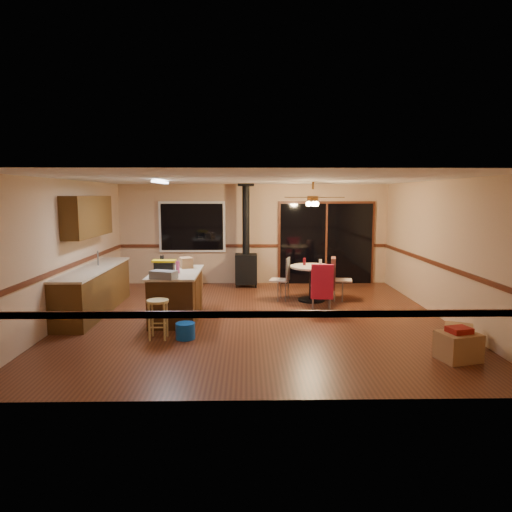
{
  "coord_description": "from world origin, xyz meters",
  "views": [
    {
      "loc": [
        -0.17,
        -8.41,
        2.31
      ],
      "look_at": [
        0.0,
        0.3,
        1.15
      ],
      "focal_mm": 32.0,
      "sensor_mm": 36.0,
      "label": 1
    }
  ],
  "objects_px": {
    "box_corner_a": "(458,346)",
    "wood_stove": "(246,258)",
    "chair_near": "(322,282)",
    "chair_right": "(334,273)",
    "chair_left": "(284,274)",
    "blue_bucket": "(185,331)",
    "kitchen_island": "(177,295)",
    "toolbox_black": "(164,267)",
    "toolbox_grey": "(164,275)",
    "bar_stool": "(158,319)",
    "dining_table": "(312,277)",
    "box_under_window": "(193,279)",
    "box_corner_b": "(458,335)"
  },
  "relations": [
    {
      "from": "box_corner_a",
      "to": "wood_stove",
      "type": "bearing_deg",
      "value": 119.46
    },
    {
      "from": "chair_near",
      "to": "chair_right",
      "type": "xyz_separation_m",
      "value": [
        0.43,
        0.97,
        0.0
      ]
    },
    {
      "from": "chair_near",
      "to": "box_corner_a",
      "type": "xyz_separation_m",
      "value": [
        1.48,
        -2.81,
        -0.4
      ]
    },
    {
      "from": "chair_left",
      "to": "box_corner_a",
      "type": "height_order",
      "value": "chair_left"
    },
    {
      "from": "blue_bucket",
      "to": "chair_left",
      "type": "height_order",
      "value": "chair_left"
    },
    {
      "from": "kitchen_island",
      "to": "toolbox_black",
      "type": "height_order",
      "value": "toolbox_black"
    },
    {
      "from": "chair_near",
      "to": "chair_right",
      "type": "bearing_deg",
      "value": 65.83
    },
    {
      "from": "toolbox_grey",
      "to": "chair_left",
      "type": "xyz_separation_m",
      "value": [
        2.24,
        2.21,
        -0.38
      ]
    },
    {
      "from": "bar_stool",
      "to": "chair_near",
      "type": "relative_size",
      "value": 0.92
    },
    {
      "from": "toolbox_grey",
      "to": "chair_right",
      "type": "bearing_deg",
      "value": 33.5
    },
    {
      "from": "chair_near",
      "to": "chair_right",
      "type": "relative_size",
      "value": 1.0
    },
    {
      "from": "wood_stove",
      "to": "toolbox_grey",
      "type": "xyz_separation_m",
      "value": [
        -1.4,
        -3.77,
        0.24
      ]
    },
    {
      "from": "bar_stool",
      "to": "dining_table",
      "type": "relative_size",
      "value": 0.68
    },
    {
      "from": "bar_stool",
      "to": "toolbox_grey",
      "type": "bearing_deg",
      "value": 88.4
    },
    {
      "from": "dining_table",
      "to": "chair_near",
      "type": "relative_size",
      "value": 1.35
    },
    {
      "from": "kitchen_island",
      "to": "toolbox_grey",
      "type": "relative_size",
      "value": 3.86
    },
    {
      "from": "chair_left",
      "to": "chair_near",
      "type": "xyz_separation_m",
      "value": [
        0.68,
        -0.96,
        0.01
      ]
    },
    {
      "from": "toolbox_black",
      "to": "chair_left",
      "type": "height_order",
      "value": "toolbox_black"
    },
    {
      "from": "chair_right",
      "to": "box_under_window",
      "type": "bearing_deg",
      "value": 154.35
    },
    {
      "from": "box_under_window",
      "to": "box_corner_a",
      "type": "xyz_separation_m",
      "value": [
        4.37,
        -5.37,
        0.01
      ]
    },
    {
      "from": "kitchen_island",
      "to": "bar_stool",
      "type": "distance_m",
      "value": 1.23
    },
    {
      "from": "wood_stove",
      "to": "box_under_window",
      "type": "height_order",
      "value": "wood_stove"
    },
    {
      "from": "toolbox_grey",
      "to": "box_corner_a",
      "type": "xyz_separation_m",
      "value": [
        4.4,
        -1.55,
        -0.77
      ]
    },
    {
      "from": "bar_stool",
      "to": "chair_near",
      "type": "distance_m",
      "value": 3.43
    },
    {
      "from": "box_under_window",
      "to": "kitchen_island",
      "type": "bearing_deg",
      "value": -88.87
    },
    {
      "from": "kitchen_island",
      "to": "box_corner_a",
      "type": "xyz_separation_m",
      "value": [
        4.3,
        -2.27,
        -0.25
      ]
    },
    {
      "from": "toolbox_grey",
      "to": "bar_stool",
      "type": "height_order",
      "value": "toolbox_grey"
    },
    {
      "from": "kitchen_island",
      "to": "blue_bucket",
      "type": "height_order",
      "value": "kitchen_island"
    },
    {
      "from": "chair_right",
      "to": "box_corner_b",
      "type": "relative_size",
      "value": 1.73
    },
    {
      "from": "chair_left",
      "to": "box_corner_b",
      "type": "bearing_deg",
      "value": -51.93
    },
    {
      "from": "toolbox_grey",
      "to": "box_under_window",
      "type": "xyz_separation_m",
      "value": [
        0.04,
        3.82,
        -0.78
      ]
    },
    {
      "from": "toolbox_grey",
      "to": "dining_table",
      "type": "bearing_deg",
      "value": 36.99
    },
    {
      "from": "toolbox_black",
      "to": "blue_bucket",
      "type": "relative_size",
      "value": 1.13
    },
    {
      "from": "bar_stool",
      "to": "box_corner_a",
      "type": "bearing_deg",
      "value": -13.41
    },
    {
      "from": "chair_right",
      "to": "kitchen_island",
      "type": "bearing_deg",
      "value": -155.25
    },
    {
      "from": "box_corner_a",
      "to": "chair_right",
      "type": "bearing_deg",
      "value": 105.43
    },
    {
      "from": "chair_left",
      "to": "toolbox_grey",
      "type": "bearing_deg",
      "value": -135.38
    },
    {
      "from": "bar_stool",
      "to": "chair_left",
      "type": "bearing_deg",
      "value": 50.22
    },
    {
      "from": "chair_near",
      "to": "box_corner_b",
      "type": "xyz_separation_m",
      "value": [
        1.77,
        -2.18,
        -0.43
      ]
    },
    {
      "from": "dining_table",
      "to": "wood_stove",
      "type": "bearing_deg",
      "value": 131.49
    },
    {
      "from": "bar_stool",
      "to": "toolbox_black",
      "type": "bearing_deg",
      "value": 94.44
    },
    {
      "from": "bar_stool",
      "to": "chair_right",
      "type": "bearing_deg",
      "value": 38.88
    },
    {
      "from": "toolbox_black",
      "to": "chair_right",
      "type": "relative_size",
      "value": 0.51
    },
    {
      "from": "blue_bucket",
      "to": "dining_table",
      "type": "distance_m",
      "value": 3.61
    },
    {
      "from": "dining_table",
      "to": "box_corner_b",
      "type": "xyz_separation_m",
      "value": [
        1.86,
        -3.06,
        -0.37
      ]
    },
    {
      "from": "chair_near",
      "to": "wood_stove",
      "type": "bearing_deg",
      "value": 121.31
    },
    {
      "from": "bar_stool",
      "to": "kitchen_island",
      "type": "bearing_deg",
      "value": 84.77
    },
    {
      "from": "toolbox_black",
      "to": "chair_right",
      "type": "distance_m",
      "value": 3.83
    },
    {
      "from": "wood_stove",
      "to": "chair_near",
      "type": "height_order",
      "value": "wood_stove"
    },
    {
      "from": "bar_stool",
      "to": "blue_bucket",
      "type": "bearing_deg",
      "value": -1.8
    }
  ]
}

